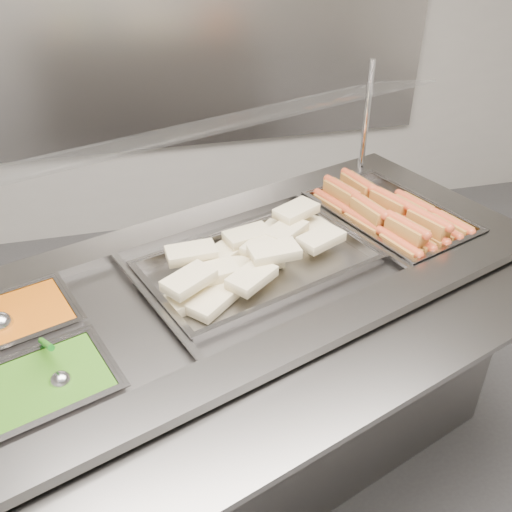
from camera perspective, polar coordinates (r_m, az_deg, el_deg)
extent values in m
cube|color=gray|center=(3.62, -6.52, 19.93)|extent=(3.00, 0.04, 1.20)
cube|color=gray|center=(2.21, -1.19, -11.81)|extent=(2.10, 1.41, 0.94)
cube|color=gray|center=(1.65, 5.73, -7.71)|extent=(1.96, 0.81, 0.03)
cube|color=gray|center=(2.17, -6.71, 3.33)|extent=(1.96, 0.81, 0.03)
cube|color=gray|center=(2.46, 17.67, 5.63)|extent=(0.34, 0.63, 0.03)
cube|color=black|center=(1.97, -1.31, -4.41)|extent=(1.85, 1.17, 0.02)
cube|color=gray|center=(2.13, 9.23, 2.77)|extent=(0.23, 0.59, 0.01)
cube|color=gray|center=(1.77, -10.26, -4.46)|extent=(0.23, 0.59, 0.01)
cube|color=gray|center=(1.59, 9.73, -12.20)|extent=(1.92, 0.91, 0.02)
cylinder|color=gray|center=(2.23, 24.10, -1.00)|extent=(0.12, 0.27, 0.03)
cylinder|color=silver|center=(2.50, 10.98, 13.48)|extent=(0.03, 0.03, 0.47)
cube|color=silver|center=(1.86, -5.27, 12.67)|extent=(1.78, 0.89, 0.09)
cube|color=#B6590A|center=(1.85, -22.74, -6.54)|extent=(0.36, 0.32, 0.10)
cube|color=#225C0E|center=(1.61, -19.99, -12.71)|extent=(0.36, 0.32, 0.10)
cube|color=#935B1E|center=(2.08, 14.18, 0.71)|extent=(0.10, 0.17, 0.06)
cylinder|color=#D04525|center=(2.07, 14.27, 1.26)|extent=(0.09, 0.18, 0.03)
cube|color=#935B1E|center=(2.19, 10.68, 2.93)|extent=(0.11, 0.17, 0.06)
cylinder|color=#D04525|center=(2.17, 10.74, 3.49)|extent=(0.09, 0.18, 0.03)
cube|color=#935B1E|center=(2.31, 7.51, 4.93)|extent=(0.11, 0.17, 0.06)
cylinder|color=#D04525|center=(2.29, 7.56, 5.49)|extent=(0.09, 0.18, 0.03)
cube|color=#935B1E|center=(2.12, 15.44, 1.27)|extent=(0.11, 0.17, 0.06)
cylinder|color=#D04525|center=(2.11, 15.53, 1.79)|extent=(0.09, 0.18, 0.03)
cube|color=#935B1E|center=(2.23, 11.94, 3.41)|extent=(0.11, 0.17, 0.06)
cylinder|color=#D04525|center=(2.22, 12.01, 3.95)|extent=(0.09, 0.18, 0.03)
cube|color=#935B1E|center=(2.34, 8.77, 5.41)|extent=(0.11, 0.17, 0.06)
cylinder|color=#D04525|center=(2.33, 8.82, 5.90)|extent=(0.10, 0.18, 0.03)
cube|color=#935B1E|center=(2.17, 16.66, 1.76)|extent=(0.11, 0.17, 0.06)
cylinder|color=#D04525|center=(2.16, 16.76, 2.30)|extent=(0.10, 0.18, 0.03)
cube|color=#935B1E|center=(2.27, 13.18, 3.90)|extent=(0.11, 0.17, 0.06)
cylinder|color=#D04525|center=(2.26, 13.26, 4.40)|extent=(0.09, 0.18, 0.03)
cube|color=#935B1E|center=(2.39, 10.00, 5.75)|extent=(0.10, 0.17, 0.06)
cylinder|color=#D04525|center=(2.38, 10.06, 6.30)|extent=(0.09, 0.18, 0.03)
cube|color=#935B1E|center=(2.22, 17.82, 2.23)|extent=(0.11, 0.17, 0.06)
cylinder|color=#D04525|center=(2.20, 17.94, 2.79)|extent=(0.09, 0.18, 0.03)
cube|color=#935B1E|center=(2.32, 14.37, 4.31)|extent=(0.11, 0.17, 0.06)
cylinder|color=#D04525|center=(2.31, 14.45, 4.83)|extent=(0.10, 0.18, 0.03)
cube|color=#935B1E|center=(2.43, 11.20, 6.17)|extent=(0.10, 0.17, 0.06)
cylinder|color=#D04525|center=(2.42, 11.26, 6.68)|extent=(0.09, 0.18, 0.03)
cube|color=#935B1E|center=(2.26, 18.94, 2.76)|extent=(0.10, 0.17, 0.06)
cylinder|color=#D04525|center=(2.25, 19.04, 3.25)|extent=(0.09, 0.18, 0.03)
cube|color=#935B1E|center=(2.36, 15.50, 4.77)|extent=(0.11, 0.17, 0.06)
cylinder|color=#D04525|center=(2.35, 15.58, 5.24)|extent=(0.09, 0.18, 0.03)
cube|color=#935B1E|center=(2.08, 14.81, 2.50)|extent=(0.11, 0.17, 0.06)
cylinder|color=#D04525|center=(2.07, 14.90, 3.06)|extent=(0.10, 0.18, 0.03)
cube|color=#935B1E|center=(2.18, 11.24, 4.43)|extent=(0.10, 0.17, 0.06)
cylinder|color=#D04525|center=(2.16, 11.31, 4.97)|extent=(0.08, 0.18, 0.03)
cube|color=#935B1E|center=(2.29, 8.53, 6.30)|extent=(0.11, 0.17, 0.06)
cylinder|color=#D04525|center=(2.28, 8.58, 6.83)|extent=(0.09, 0.18, 0.03)
cube|color=#935B1E|center=(2.15, 16.86, 3.14)|extent=(0.11, 0.17, 0.06)
cylinder|color=#D04525|center=(2.14, 16.96, 3.69)|extent=(0.10, 0.18, 0.03)
cube|color=#935B1E|center=(2.25, 13.20, 5.21)|extent=(0.11, 0.17, 0.06)
cylinder|color=#D04525|center=(2.24, 13.28, 5.74)|extent=(0.10, 0.18, 0.03)
cube|color=#935B1E|center=(2.36, 10.11, 6.98)|extent=(0.10, 0.17, 0.06)
cylinder|color=#D04525|center=(2.35, 10.17, 7.50)|extent=(0.08, 0.18, 0.03)
cube|color=beige|center=(1.90, -2.03, -1.18)|extent=(0.16, 0.09, 0.03)
cube|color=beige|center=(2.12, 5.43, 2.61)|extent=(0.18, 0.18, 0.03)
cube|color=beige|center=(2.07, 1.41, 2.15)|extent=(0.18, 0.18, 0.03)
cube|color=beige|center=(1.92, 0.18, -0.71)|extent=(0.18, 0.13, 0.03)
cube|color=beige|center=(1.78, -6.34, -4.21)|extent=(0.18, 0.14, 0.03)
cube|color=beige|center=(2.01, 0.16, 0.94)|extent=(0.18, 0.14, 0.03)
cube|color=beige|center=(1.76, -4.39, -4.52)|extent=(0.18, 0.18, 0.03)
cube|color=beige|center=(1.99, -2.65, 0.65)|extent=(0.18, 0.17, 0.03)
cube|color=beige|center=(1.82, -4.42, -1.69)|extent=(0.18, 0.12, 0.03)
cube|color=beige|center=(2.03, 3.03, 2.51)|extent=(0.18, 0.17, 0.03)
cube|color=beige|center=(1.79, -0.42, -2.14)|extent=(0.18, 0.17, 0.03)
cube|color=beige|center=(2.00, -0.82, 2.04)|extent=(0.18, 0.13, 0.03)
cube|color=beige|center=(2.00, 6.52, 1.72)|extent=(0.19, 0.15, 0.03)
cube|color=beige|center=(1.96, 0.76, 1.11)|extent=(0.18, 0.18, 0.03)
cube|color=beige|center=(1.85, 1.83, 0.42)|extent=(0.17, 0.11, 0.03)
cube|color=beige|center=(1.75, -6.71, -2.42)|extent=(0.19, 0.17, 0.03)
cube|color=beige|center=(1.87, -6.49, 0.31)|extent=(0.17, 0.10, 0.03)
cube|color=beige|center=(2.10, 4.04, 4.53)|extent=(0.19, 0.16, 0.03)
sphere|color=silver|center=(1.81, -24.18, -6.28)|extent=(0.08, 0.08, 0.08)
sphere|color=silver|center=(1.57, -18.91, -11.84)|extent=(0.06, 0.06, 0.06)
cylinder|color=#157A19|center=(1.60, -20.26, -8.26)|extent=(0.07, 0.15, 0.10)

